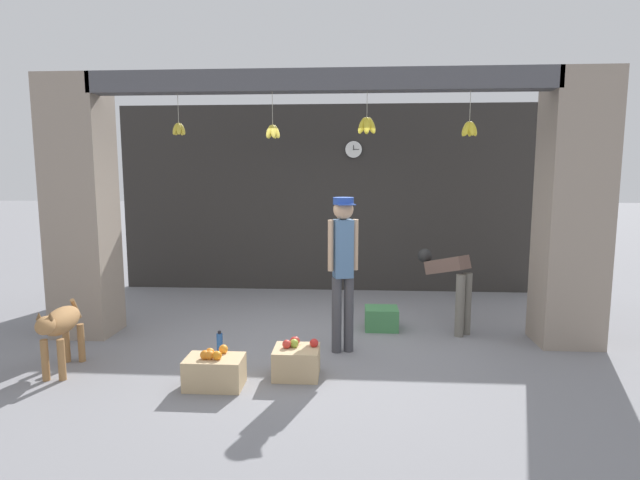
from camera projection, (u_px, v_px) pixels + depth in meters
ground_plane at (318, 346)px, 5.82m from camera, size 60.00×60.00×0.00m
shop_back_wall at (329, 199)px, 8.49m from camera, size 7.14×0.12×3.14m
shop_pillar_left at (81, 209)px, 6.09m from camera, size 0.70×0.60×3.14m
shop_pillar_right at (573, 211)px, 5.73m from camera, size 0.70×0.60×3.14m
storefront_awning at (319, 83)px, 5.54m from camera, size 5.24×0.26×0.76m
dog at (60, 325)px, 4.99m from camera, size 0.35×0.93×0.71m
shopkeeper at (343, 261)px, 5.51m from camera, size 0.33×0.30×1.74m
worker_stooping at (450, 279)px, 6.29m from camera, size 0.62×0.66×1.02m
fruit_crate_oranges at (215, 371)px, 4.69m from camera, size 0.54×0.34×0.37m
fruit_crate_apples at (297, 361)px, 4.94m from camera, size 0.45×0.39×0.37m
produce_box_green at (381, 318)px, 6.44m from camera, size 0.42×0.36×0.28m
water_bottle at (220, 345)px, 5.44m from camera, size 0.07×0.07×0.30m
wall_clock at (354, 149)px, 8.29m from camera, size 0.29×0.03×0.29m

